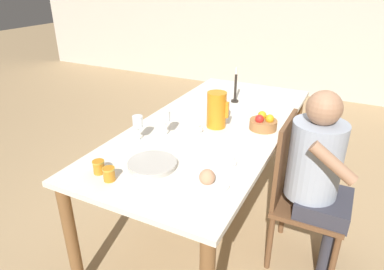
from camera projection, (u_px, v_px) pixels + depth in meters
ground_plane at (210, 213)px, 2.70m from camera, size 20.00×20.00×0.00m
wall_back at (307, 5)px, 4.81m from camera, size 10.00×0.06×2.60m
dining_table at (212, 136)px, 2.41m from camera, size 0.95×2.10×0.76m
chair_person_side at (299, 192)px, 2.10m from camera, size 0.42×0.42×0.96m
person_seated at (319, 172)px, 1.95m from camera, size 0.39×0.41×1.16m
red_pitcher at (217, 110)px, 2.28m from camera, size 0.16×0.13×0.24m
wine_glass_water at (165, 117)px, 2.15m from camera, size 0.06×0.06×0.18m
wine_glass_juice at (138, 123)px, 2.09m from camera, size 0.06×0.06×0.17m
teacup_near_person at (226, 162)px, 1.85m from camera, size 0.15×0.15×0.06m
teacup_across at (194, 129)px, 2.24m from camera, size 0.15×0.15×0.06m
serving_tray at (152, 164)px, 1.85m from camera, size 0.27×0.27×0.03m
bread_plate at (207, 180)px, 1.69m from camera, size 0.23×0.23×0.08m
jam_jar_amber at (109, 174)px, 1.71m from camera, size 0.06×0.06×0.07m
jam_jar_red at (99, 166)px, 1.78m from camera, size 0.06×0.06×0.07m
fruit_bowl at (263, 123)px, 2.28m from camera, size 0.18×0.18×0.11m
candlestick_tall at (235, 89)px, 2.74m from camera, size 0.06×0.06×0.28m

